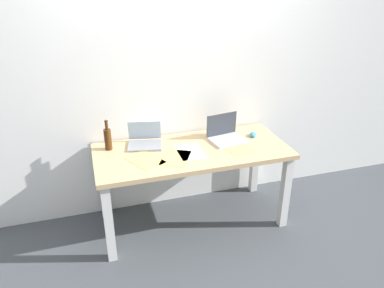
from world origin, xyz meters
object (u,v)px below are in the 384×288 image
laptop_left (145,141)px  laptop_right (226,135)px  computer_mouse (253,134)px  beer_bottle (108,138)px  desk (192,160)px

laptop_left → laptop_right: (0.72, -0.10, 0.00)m
laptop_left → computer_mouse: bearing=-6.1°
computer_mouse → beer_bottle: bearing=-161.9°
desk → laptop_right: bearing=16.5°
desk → computer_mouse: size_ratio=16.59×
beer_bottle → computer_mouse: (1.30, -0.11, -0.08)m
laptop_right → beer_bottle: (-1.03, 0.11, 0.06)m
desk → computer_mouse: (0.62, 0.10, 0.12)m
laptop_right → computer_mouse: bearing=-0.9°
desk → beer_bottle: 0.74m
desk → computer_mouse: 0.64m
laptop_right → computer_mouse: (0.27, -0.00, -0.03)m
beer_bottle → computer_mouse: bearing=-4.8°
desk → beer_bottle: beer_bottle is taller
laptop_left → computer_mouse: (0.99, -0.11, -0.02)m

